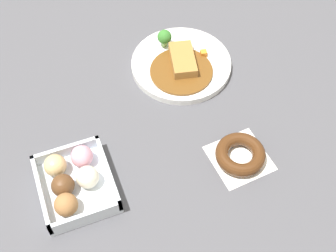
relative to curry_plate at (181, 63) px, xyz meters
name	(u,v)px	position (x,y,z in m)	size (l,w,h in m)	color
ground_plane	(142,109)	(0.09, -0.14, -0.01)	(1.60, 1.60, 0.00)	#4C4C51
curry_plate	(181,63)	(0.00, 0.00, 0.00)	(0.25, 0.25, 0.07)	white
donut_box	(73,181)	(0.24, -0.34, 0.01)	(0.17, 0.15, 0.06)	silver
chocolate_ring_donut	(240,155)	(0.30, 0.02, 0.00)	(0.13, 0.13, 0.03)	white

